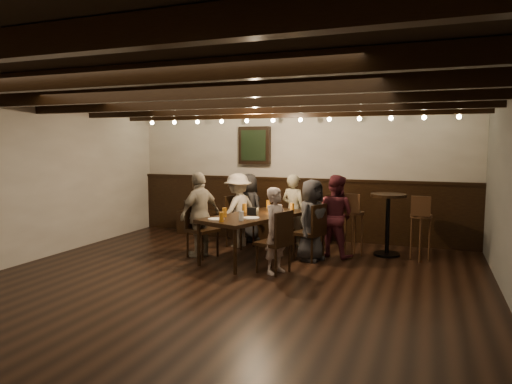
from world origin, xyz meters
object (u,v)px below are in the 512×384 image
at_px(chair_left_near, 239,231).
at_px(chair_right_far, 274,254).
at_px(person_right_near, 312,220).
at_px(chair_left_far, 202,239).
at_px(person_left_far, 200,214).
at_px(person_bench_centre, 293,211).
at_px(bar_stool_right, 420,236).
at_px(chair_right_near, 310,243).
at_px(high_top_table, 388,215).
at_px(dining_table, 255,218).
at_px(person_right_far, 276,231).
at_px(bar_stool_left, 353,233).
at_px(person_bench_right, 335,216).
at_px(person_left_near, 238,210).
at_px(person_bench_left, 248,208).

bearing_deg(chair_left_near, chair_right_far, 57.94).
bearing_deg(person_right_near, chair_left_far, 121.49).
bearing_deg(person_left_far, person_bench_centre, 153.43).
height_order(chair_left_far, bar_stool_right, bar_stool_right).
height_order(chair_right_near, bar_stool_right, bar_stool_right).
bearing_deg(high_top_table, dining_table, -154.27).
bearing_deg(chair_right_near, person_right_near, -90.00).
xyz_separation_m(person_right_far, bar_stool_left, (0.84, 1.38, -0.22)).
relative_size(chair_right_far, bar_stool_right, 0.86).
bearing_deg(person_bench_centre, bar_stool_left, -176.42).
bearing_deg(person_right_far, person_bench_right, -6.34).
relative_size(dining_table, bar_stool_right, 1.98).
bearing_deg(chair_right_near, dining_table, 122.06).
xyz_separation_m(person_right_near, bar_stool_left, (0.55, 0.52, -0.25)).
xyz_separation_m(dining_table, person_left_near, (-0.57, 0.66, 0.01)).
bearing_deg(person_bench_left, bar_stool_left, -173.78).
bearing_deg(bar_stool_right, dining_table, -159.37).
bearing_deg(person_left_far, person_right_near, 120.96).
height_order(chair_left_near, person_bench_centre, person_bench_centre).
bearing_deg(person_right_near, dining_table, 120.96).
bearing_deg(person_bench_left, person_right_far, 140.71).
distance_m(person_bench_left, person_bench_centre, 0.91).
relative_size(chair_right_near, person_right_near, 0.70).
distance_m(chair_left_near, person_bench_right, 1.72).
height_order(person_bench_left, person_left_near, person_left_near).
xyz_separation_m(chair_left_far, person_left_near, (0.25, 0.86, 0.36)).
bearing_deg(bar_stool_right, person_left_near, -175.02).
xyz_separation_m(dining_table, person_right_far, (0.57, -0.66, -0.03)).
bearing_deg(chair_left_near, person_bench_left, -158.05).
distance_m(person_left_far, bar_stool_left, 2.45).
xyz_separation_m(person_bench_centre, person_right_near, (0.52, -0.80, -0.01)).
height_order(chair_right_near, person_right_near, person_right_near).
distance_m(dining_table, high_top_table, 2.12).
bearing_deg(chair_left_near, person_bench_centre, 129.86).
xyz_separation_m(person_bench_centre, bar_stool_left, (1.08, -0.28, -0.26)).
height_order(chair_left_far, person_right_near, person_right_near).
distance_m(dining_table, chair_left_far, 0.92).
height_order(dining_table, person_bench_left, person_bench_left).
xyz_separation_m(person_bench_left, high_top_table, (2.48, -0.22, 0.03)).
height_order(chair_left_near, chair_left_far, chair_left_far).
bearing_deg(chair_left_far, person_left_far, -90.00).
xyz_separation_m(chair_left_far, person_right_near, (1.68, 0.39, 0.35)).
bearing_deg(person_left_far, dining_table, 120.96).
distance_m(person_bench_left, person_left_near, 0.47).
height_order(person_bench_right, person_left_near, person_bench_right).
distance_m(chair_left_near, high_top_table, 2.49).
distance_m(person_left_near, bar_stool_right, 2.99).
height_order(chair_right_far, bar_stool_left, bar_stool_left).
distance_m(chair_right_far, person_left_far, 1.52).
xyz_separation_m(chair_left_near, bar_stool_right, (2.95, 0.11, 0.10)).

